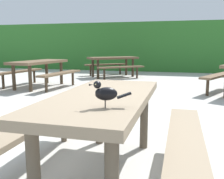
# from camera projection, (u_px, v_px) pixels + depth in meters

# --- Properties ---
(ground_plane) EXTENTS (60.00, 60.00, 0.00)m
(ground_plane) POSITION_uv_depth(u_px,v_px,m) (103.00, 164.00, 2.51)
(ground_plane) COLOR #B7B5AD
(hedge_wall) EXTENTS (28.00, 1.97, 2.20)m
(hedge_wall) POSITION_uv_depth(u_px,v_px,m) (165.00, 47.00, 12.08)
(hedge_wall) COLOR #2D6B28
(hedge_wall) RESTS_ON ground
(picnic_table_foreground) EXTENTS (1.69, 1.80, 0.74)m
(picnic_table_foreground) POSITION_uv_depth(u_px,v_px,m) (103.00, 115.00, 2.24)
(picnic_table_foreground) COLOR #84725B
(picnic_table_foreground) RESTS_ON ground
(bird_grackle) EXTENTS (0.28, 0.14, 0.18)m
(bird_grackle) POSITION_uv_depth(u_px,v_px,m) (105.00, 93.00, 1.70)
(bird_grackle) COLOR black
(bird_grackle) RESTS_ON picnic_table_foreground
(picnic_table_mid_left) EXTENTS (2.39, 2.38, 0.74)m
(picnic_table_mid_left) POSITION_uv_depth(u_px,v_px,m) (113.00, 62.00, 9.50)
(picnic_table_mid_left) COLOR brown
(picnic_table_mid_left) RESTS_ON ground
(picnic_table_far_centre) EXTENTS (1.89, 1.91, 0.74)m
(picnic_table_far_centre) POSITION_uv_depth(u_px,v_px,m) (39.00, 67.00, 7.13)
(picnic_table_far_centre) COLOR brown
(picnic_table_far_centre) RESTS_ON ground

